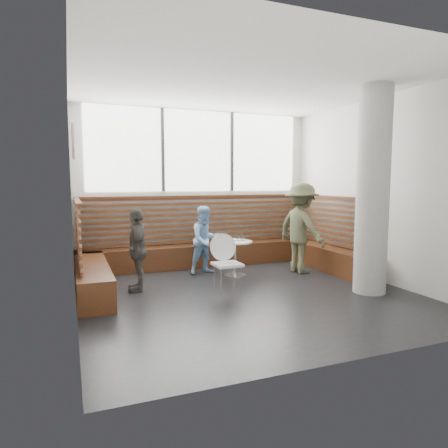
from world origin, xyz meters
name	(u,v)px	position (x,y,z in m)	size (l,w,h in m)	color
room	(248,191)	(0.00, 0.00, 1.60)	(5.00, 5.00, 3.20)	silver
booth	(210,250)	(0.00, 1.77, 0.41)	(5.00, 2.50, 1.44)	#3E200F
concrete_column	(373,191)	(1.85, -0.60, 1.60)	(0.50, 0.50, 3.20)	gray
wall_art	(73,141)	(-2.46, 0.40, 2.30)	(0.50, 0.50, 0.03)	white
cafe_table	(235,251)	(0.29, 1.18, 0.47)	(0.63, 0.63, 0.65)	silver
cafe_chair	(226,258)	(-0.25, 0.28, 0.54)	(0.44, 0.43, 0.92)	white
adult_man	(301,228)	(1.59, 1.00, 0.86)	(1.11, 0.64, 1.72)	#4E5035
child_back	(206,240)	(-0.16, 1.56, 0.65)	(0.63, 0.49, 1.29)	#7EABDA
child_left	(137,250)	(-1.55, 0.84, 0.66)	(0.78, 0.32, 1.32)	#464340
plate_near	(225,241)	(0.13, 1.26, 0.66)	(0.19, 0.19, 0.01)	white
plate_far	(234,239)	(0.34, 1.33, 0.66)	(0.22, 0.22, 0.02)	white
glass_left	(227,239)	(0.11, 1.14, 0.71)	(0.07, 0.07, 0.11)	white
glass_mid	(238,238)	(0.35, 1.16, 0.71)	(0.07, 0.07, 0.11)	white
glass_right	(243,237)	(0.47, 1.22, 0.71)	(0.07, 0.07, 0.11)	white
menu_card	(240,243)	(0.30, 0.97, 0.65)	(0.19, 0.13, 0.00)	#A5C64C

